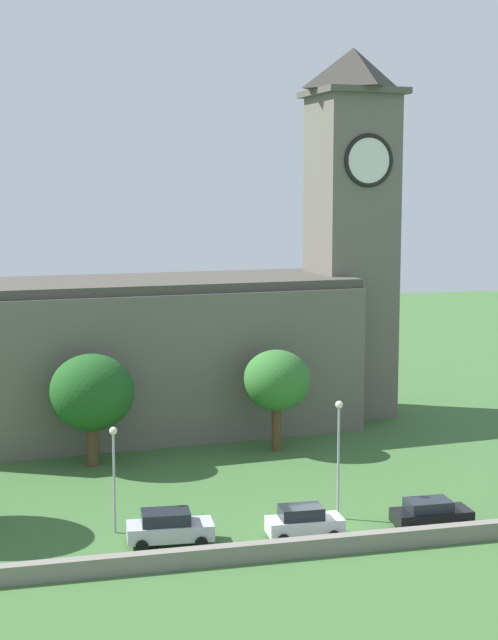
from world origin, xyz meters
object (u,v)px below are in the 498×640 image
Objects in this scene: streetlamp_west_mid at (114,461)px; streetlamp_central at (339,440)px; tree_churchyard at (92,393)px; tree_by_tower at (277,381)px; church at (192,329)px; car_white at (304,522)px; car_black at (431,513)px; car_silver at (169,527)px.

streetlamp_central is (12.71, -0.78, 0.54)m from streetlamp_west_mid.
tree_by_tower is at bearing 3.06° from tree_churchyard.
streetlamp_west_mid is at bearing -110.62° from church.
car_white is 10.89m from streetlamp_west_mid.
car_white is at bearing -100.93° from tree_by_tower.
church is 27.60m from car_white.
car_black is 0.57× the size of tree_churchyard.
car_white is 20.14m from tree_churchyard.
church is 10.37m from tree_by_tower.
car_black is at bearing -3.90° from car_silver.
church reaches higher than car_white.
tree_churchyard is (-2.62, 16.12, 4.16)m from car_silver.
church is at bearing 107.64° from car_black.
tree_churchyard is at bearing 90.06° from streetlamp_west_mid.
streetlamp_central reaches higher than car_white.
car_silver is at bearing -80.76° from tree_churchyard.
car_silver is 4.79m from streetlamp_west_mid.
tree_by_tower is (4.52, -8.93, -2.73)m from church.
car_silver is 16.85m from tree_churchyard.
tree_by_tower reaches higher than streetlamp_central.
streetlamp_central is at bearing -80.65° from church.
streetlamp_west_mid is (-17.26, 3.49, 3.26)m from car_black.
car_white is 0.60× the size of streetlamp_central.
streetlamp_central is at bearing -48.54° from tree_churchyard.
streetlamp_central reaches higher than car_black.
streetlamp_west_mid reaches higher than car_silver.
tree_churchyard reaches higher than tree_by_tower.
tree_churchyard is (-17.28, 17.12, 4.27)m from car_black.
car_white is 18.58m from tree_by_tower.
tree_churchyard is at bearing 131.46° from streetlamp_central.
church is at bearing 76.58° from car_silver.
tree_churchyard is at bearing -176.94° from tree_by_tower.
church reaches higher than car_black.
car_silver is 1.07× the size of car_black.
car_black is (7.42, -0.06, -0.10)m from car_white.
car_white reaches higher than car_black.
church reaches higher than streetlamp_central.
car_white is 0.56× the size of tree_by_tower.
church is at bearing 69.38° from streetlamp_west_mid.
tree_churchyard is (-12.73, 14.41, 0.46)m from streetlamp_central.
tree_churchyard is 13.30m from tree_by_tower.
car_black is at bearing -44.74° from tree_churchyard.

